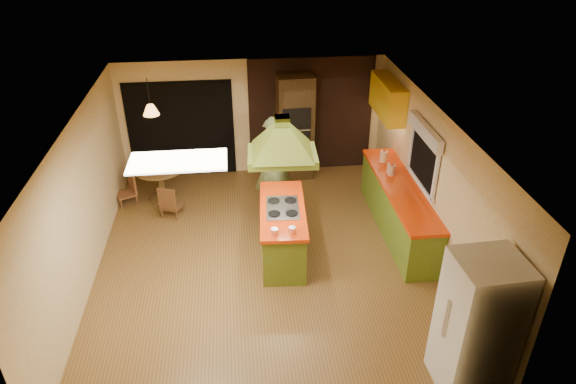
{
  "coord_description": "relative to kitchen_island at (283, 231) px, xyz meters",
  "views": [
    {
      "loc": [
        -0.38,
        -6.95,
        5.3
      ],
      "look_at": [
        0.42,
        0.2,
        1.15
      ],
      "focal_mm": 32.0,
      "sensor_mm": 36.0,
      "label": 1
    }
  ],
  "objects": [
    {
      "name": "window_right",
      "position": [
        2.38,
        0.3,
        1.31
      ],
      "size": [
        0.12,
        1.35,
        1.06
      ],
      "color": "black",
      "rests_on": "room_walls"
    },
    {
      "name": "chair_left",
      "position": [
        -2.92,
        2.0,
        -0.12
      ],
      "size": [
        0.5,
        0.5,
        0.68
      ],
      "primitive_type": null,
      "rotation": [
        0.0,
        0.0,
        -1.08
      ],
      "color": "brown",
      "rests_on": "ground"
    },
    {
      "name": "ceiling_plane",
      "position": [
        -0.32,
        -0.1,
        2.04
      ],
      "size": [
        6.5,
        6.5,
        0.0
      ],
      "primitive_type": "plane",
      "rotation": [
        3.14,
        0.0,
        0.0
      ],
      "color": "silver",
      "rests_on": "room_walls"
    },
    {
      "name": "chair_near",
      "position": [
        -1.97,
        1.45,
        -0.13
      ],
      "size": [
        0.47,
        0.47,
        0.66
      ],
      "primitive_type": null,
      "rotation": [
        0.0,
        0.0,
        2.79
      ],
      "color": "brown",
      "rests_on": "ground"
    },
    {
      "name": "right_counter",
      "position": [
        2.13,
        0.5,
        0.0
      ],
      "size": [
        0.62,
        3.05,
        0.92
      ],
      "color": "olive",
      "rests_on": "ground"
    },
    {
      "name": "ground",
      "position": [
        -0.32,
        -0.1,
        -0.46
      ],
      "size": [
        6.5,
        6.5,
        0.0
      ],
      "primitive_type": "plane",
      "color": "brown",
      "rests_on": "ground"
    },
    {
      "name": "man",
      "position": [
        -0.05,
        1.26,
        0.54
      ],
      "size": [
        0.81,
        0.62,
        2.0
      ],
      "primitive_type": "imported",
      "rotation": [
        0.0,
        0.0,
        3.34
      ],
      "color": "#4E572E",
      "rests_on": "ground"
    },
    {
      "name": "upper_cabinets",
      "position": [
        2.25,
        2.1,
        1.49
      ],
      "size": [
        0.34,
        1.4,
        0.7
      ],
      "primitive_type": "cube",
      "color": "yellow",
      "rests_on": "room_walls"
    },
    {
      "name": "canister_medium",
      "position": [
        2.08,
        0.92,
        0.55
      ],
      "size": [
        0.16,
        0.16,
        0.19
      ],
      "primitive_type": "cylinder",
      "rotation": [
        0.0,
        0.0,
        0.2
      ],
      "color": "beige",
      "rests_on": "right_counter"
    },
    {
      "name": "canister_large",
      "position": [
        2.08,
        1.45,
        0.57
      ],
      "size": [
        0.19,
        0.19,
        0.22
      ],
      "primitive_type": "cylinder",
      "rotation": [
        0.0,
        0.0,
        0.38
      ],
      "color": "#F8EFC7",
      "rests_on": "right_counter"
    },
    {
      "name": "dining_table",
      "position": [
        -2.22,
        2.1,
        0.03
      ],
      "size": [
        0.94,
        0.94,
        0.71
      ],
      "rotation": [
        0.0,
        0.0,
        0.21
      ],
      "color": "brown",
      "rests_on": "ground"
    },
    {
      "name": "brick_panel",
      "position": [
        0.93,
        3.13,
        0.79
      ],
      "size": [
        2.64,
        0.03,
        2.5
      ],
      "primitive_type": "cube",
      "color": "#381E14",
      "rests_on": "ground"
    },
    {
      "name": "nook_opening",
      "position": [
        -1.82,
        3.13,
        0.59
      ],
      "size": [
        2.2,
        0.03,
        2.1
      ],
      "primitive_type": "cube",
      "color": "black",
      "rests_on": "ground"
    },
    {
      "name": "fluor_panel",
      "position": [
        -1.42,
        -1.3,
        2.02
      ],
      "size": [
        1.2,
        0.6,
        0.03
      ],
      "primitive_type": "cube",
      "color": "white",
      "rests_on": "ceiling_plane"
    },
    {
      "name": "pendant_lamp",
      "position": [
        -2.22,
        2.1,
        1.44
      ],
      "size": [
        0.36,
        0.36,
        0.19
      ],
      "primitive_type": "cone",
      "rotation": [
        0.0,
        0.0,
        -0.23
      ],
      "color": "#FF9E3F",
      "rests_on": "ceiling_plane"
    },
    {
      "name": "refrigerator",
      "position": [
        2.0,
        -2.9,
        0.48
      ],
      "size": [
        0.8,
        0.76,
        1.87
      ],
      "primitive_type": "cube",
      "rotation": [
        0.0,
        0.0,
        0.05
      ],
      "color": "white",
      "rests_on": "ground"
    },
    {
      "name": "kitchen_island",
      "position": [
        0.0,
        0.0,
        0.0
      ],
      "size": [
        0.85,
        1.86,
        0.93
      ],
      "rotation": [
        0.0,
        0.0,
        -0.07
      ],
      "color": "#62721C",
      "rests_on": "ground"
    },
    {
      "name": "range_hood",
      "position": [
        -0.0,
        0.0,
        1.79
      ],
      "size": [
        1.09,
        0.81,
        0.8
      ],
      "rotation": [
        0.0,
        0.0,
        -0.05
      ],
      "color": "#586619",
      "rests_on": "ceiling_plane"
    },
    {
      "name": "wall_oven",
      "position": [
        0.55,
        2.85,
        0.66
      ],
      "size": [
        0.76,
        0.63,
        2.24
      ],
      "rotation": [
        0.0,
        0.0,
        0.05
      ],
      "color": "#432E15",
      "rests_on": "ground"
    },
    {
      "name": "canister_small",
      "position": [
        2.08,
        0.99,
        0.55
      ],
      "size": [
        0.16,
        0.16,
        0.18
      ],
      "primitive_type": "cylinder",
      "rotation": [
        0.0,
        0.0,
        0.18
      ],
      "color": "beige",
      "rests_on": "right_counter"
    },
    {
      "name": "room_walls",
      "position": [
        -0.32,
        -0.1,
        0.79
      ],
      "size": [
        5.5,
        6.5,
        6.5
      ],
      "color": "beige",
      "rests_on": "ground"
    }
  ]
}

